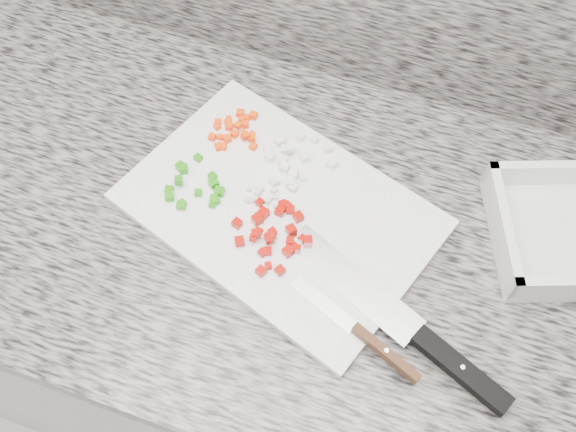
% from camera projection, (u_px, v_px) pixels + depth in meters
% --- Properties ---
extents(cabinet, '(3.92, 0.62, 0.86)m').
position_uv_depth(cabinet, '(258.00, 325.00, 1.33)').
color(cabinet, white).
rests_on(cabinet, ground).
extents(countertop, '(3.96, 0.64, 0.04)m').
position_uv_depth(countertop, '(246.00, 215.00, 0.95)').
color(countertop, slate).
rests_on(countertop, cabinet).
extents(cutting_board, '(0.49, 0.41, 0.01)m').
position_uv_depth(cutting_board, '(279.00, 210.00, 0.92)').
color(cutting_board, silver).
rests_on(cutting_board, countertop).
extents(carrot_pile, '(0.08, 0.09, 0.02)m').
position_uv_depth(carrot_pile, '(235.00, 130.00, 0.98)').
color(carrot_pile, '#FF4005').
rests_on(carrot_pile, cutting_board).
extents(onion_pile, '(0.11, 0.11, 0.02)m').
position_uv_depth(onion_pile, '(292.00, 161.00, 0.95)').
color(onion_pile, silver).
rests_on(onion_pile, cutting_board).
extents(green_pepper_pile, '(0.09, 0.10, 0.02)m').
position_uv_depth(green_pepper_pile, '(195.00, 186.00, 0.92)').
color(green_pepper_pile, '#24820B').
rests_on(green_pepper_pile, cutting_board).
extents(red_pepper_pile, '(0.12, 0.12, 0.02)m').
position_uv_depth(red_pepper_pile, '(274.00, 232.00, 0.89)').
color(red_pepper_pile, '#A70A02').
rests_on(red_pepper_pile, cutting_board).
extents(garlic_pile, '(0.05, 0.04, 0.01)m').
position_uv_depth(garlic_pile, '(262.00, 197.00, 0.92)').
color(garlic_pile, beige).
rests_on(garlic_pile, cutting_board).
extents(chef_knife, '(0.33, 0.18, 0.02)m').
position_uv_depth(chef_knife, '(422.00, 338.00, 0.81)').
color(chef_knife, silver).
rests_on(chef_knife, cutting_board).
extents(paring_knife, '(0.19, 0.09, 0.02)m').
position_uv_depth(paring_knife, '(369.00, 340.00, 0.81)').
color(paring_knife, silver).
rests_on(paring_knife, cutting_board).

